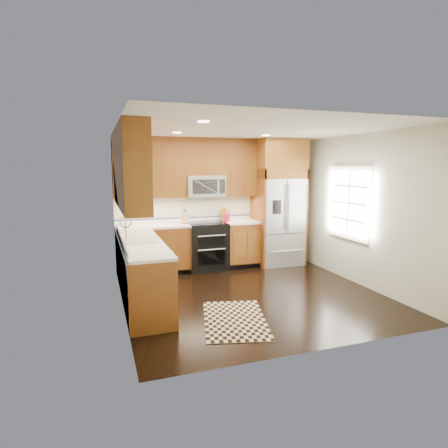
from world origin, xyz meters
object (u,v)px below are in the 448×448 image
object	(u,v)px
refrigerator	(278,202)
rug	(235,319)
knife_block	(185,218)
utensil_crock	(227,216)
range	(207,246)

from	to	relation	value
refrigerator	rug	xyz separation A→B (m)	(-1.91, -2.53, -1.30)
knife_block	utensil_crock	distance (m)	0.88
knife_block	rug	bearing A→B (deg)	-88.34
range	rug	size ratio (longest dim) A/B	0.70
range	knife_block	distance (m)	0.73
range	knife_block	size ratio (longest dim) A/B	3.31
utensil_crock	range	bearing A→B (deg)	-172.64
range	utensil_crock	world-z (taller)	utensil_crock
knife_block	utensil_crock	xyz separation A→B (m)	(0.88, 0.01, 0.00)
range	rug	bearing A→B (deg)	-98.08
knife_block	refrigerator	bearing A→B (deg)	-2.35
knife_block	utensil_crock	world-z (taller)	utensil_crock
refrigerator	rug	distance (m)	3.43
range	utensil_crock	size ratio (longest dim) A/B	2.77
rug	knife_block	size ratio (longest dim) A/B	4.74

